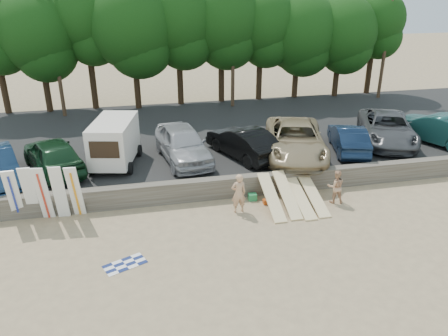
% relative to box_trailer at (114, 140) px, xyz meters
% --- Properties ---
extents(ground, '(120.00, 120.00, 0.00)m').
position_rel_box_trailer_xyz_m(ground, '(6.38, -6.40, -2.01)').
color(ground, tan).
rests_on(ground, ground).
extents(seawall, '(44.00, 0.50, 1.00)m').
position_rel_box_trailer_xyz_m(seawall, '(6.38, -3.40, -1.51)').
color(seawall, '#6B6356').
rests_on(seawall, ground).
extents(parking_lot, '(44.00, 14.50, 0.70)m').
position_rel_box_trailer_xyz_m(parking_lot, '(6.38, 4.10, -1.66)').
color(parking_lot, '#282828').
rests_on(parking_lot, ground).
extents(treeline, '(32.59, 6.78, 9.26)m').
position_rel_box_trailer_xyz_m(treeline, '(5.97, 11.06, 4.48)').
color(treeline, '#382616').
rests_on(treeline, parking_lot).
extents(utility_poles, '(25.80, 0.26, 9.00)m').
position_rel_box_trailer_xyz_m(utility_poles, '(8.38, 9.60, 3.42)').
color(utility_poles, '#473321').
rests_on(utility_poles, parking_lot).
extents(box_trailer, '(2.72, 3.98, 2.34)m').
position_rel_box_trailer_xyz_m(box_trailer, '(0.00, 0.00, 0.00)').
color(box_trailer, silver).
rests_on(box_trailer, parking_lot).
extents(car_1, '(3.85, 5.48, 1.73)m').
position_rel_box_trailer_xyz_m(car_1, '(-2.98, -0.21, -0.44)').
color(car_1, black).
rests_on(car_1, parking_lot).
extents(car_2, '(2.91, 5.57, 1.81)m').
position_rel_box_trailer_xyz_m(car_2, '(3.43, -0.10, -0.40)').
color(car_2, '#9D9CA1').
rests_on(car_2, parking_lot).
extents(car_3, '(3.43, 5.20, 1.62)m').
position_rel_box_trailer_xyz_m(car_3, '(6.64, -0.34, -0.50)').
color(car_3, black).
rests_on(car_3, parking_lot).
extents(car_4, '(4.66, 7.08, 1.81)m').
position_rel_box_trailer_xyz_m(car_4, '(9.38, -0.79, -0.41)').
color(car_4, tan).
rests_on(car_4, parking_lot).
extents(car_5, '(2.65, 4.70, 1.47)m').
position_rel_box_trailer_xyz_m(car_5, '(12.48, -0.74, -0.58)').
color(car_5, '#0E1D34').
rests_on(car_5, parking_lot).
extents(car_6, '(4.90, 6.69, 1.69)m').
position_rel_box_trailer_xyz_m(car_6, '(15.36, 0.14, -0.47)').
color(car_6, '#444649').
rests_on(car_6, parking_lot).
extents(car_7, '(3.75, 5.46, 1.70)m').
position_rel_box_trailer_xyz_m(car_7, '(18.08, -0.53, -0.46)').
color(car_7, '#163E3C').
rests_on(car_7, parking_lot).
extents(surfboard_upright_0, '(0.57, 0.80, 2.52)m').
position_rel_box_trailer_xyz_m(surfboard_upright_0, '(-4.08, -3.83, -0.75)').
color(surfboard_upright_0, white).
rests_on(surfboard_upright_0, ground).
extents(surfboard_upright_1, '(0.51, 0.66, 2.54)m').
position_rel_box_trailer_xyz_m(surfboard_upright_1, '(-3.46, -3.76, -0.74)').
color(surfboard_upright_1, white).
rests_on(surfboard_upright_1, ground).
extents(surfboard_upright_2, '(0.58, 0.67, 2.55)m').
position_rel_box_trailer_xyz_m(surfboard_upright_2, '(-2.91, -3.94, -0.73)').
color(surfboard_upright_2, white).
rests_on(surfboard_upright_2, ground).
extents(surfboard_upright_3, '(0.53, 0.60, 2.56)m').
position_rel_box_trailer_xyz_m(surfboard_upright_3, '(-2.25, -3.99, -0.73)').
color(surfboard_upright_3, white).
rests_on(surfboard_upright_3, ground).
extents(surfboard_upright_4, '(0.59, 0.81, 2.52)m').
position_rel_box_trailer_xyz_m(surfboard_upright_4, '(-1.62, -4.01, -0.75)').
color(surfboard_upright_4, white).
rests_on(surfboard_upright_4, ground).
extents(surfboard_low_0, '(0.56, 2.84, 1.11)m').
position_rel_box_trailer_xyz_m(surfboard_low_0, '(6.77, -4.89, -1.46)').
color(surfboard_low_0, beige).
rests_on(surfboard_low_0, ground).
extents(surfboard_low_1, '(0.56, 2.83, 1.13)m').
position_rel_box_trailer_xyz_m(surfboard_low_1, '(7.53, -4.82, -1.45)').
color(surfboard_low_1, beige).
rests_on(surfboard_low_1, ground).
extents(surfboard_low_2, '(0.56, 2.92, 0.85)m').
position_rel_box_trailer_xyz_m(surfboard_low_2, '(8.12, -4.93, -1.59)').
color(surfboard_low_2, beige).
rests_on(surfboard_low_2, ground).
extents(surfboard_low_3, '(0.56, 2.91, 0.88)m').
position_rel_box_trailer_xyz_m(surfboard_low_3, '(8.78, -4.85, -1.57)').
color(surfboard_low_3, beige).
rests_on(surfboard_low_3, ground).
extents(beachgoer_a, '(0.68, 0.46, 1.82)m').
position_rel_box_trailer_xyz_m(beachgoer_a, '(5.25, -4.92, -1.10)').
color(beachgoer_a, tan).
rests_on(beachgoer_a, ground).
extents(beachgoer_b, '(0.88, 0.74, 1.59)m').
position_rel_box_trailer_xyz_m(beachgoer_b, '(9.80, -4.99, -1.21)').
color(beachgoer_b, tan).
rests_on(beachgoer_b, ground).
extents(cooler, '(0.40, 0.32, 0.32)m').
position_rel_box_trailer_xyz_m(cooler, '(6.16, -4.00, -1.85)').
color(cooler, '#25874A').
rests_on(cooler, ground).
extents(gear_bag, '(0.31, 0.26, 0.22)m').
position_rel_box_trailer_xyz_m(gear_bag, '(6.68, -4.49, -1.90)').
color(gear_bag, '#C44D17').
rests_on(gear_bag, ground).
extents(beach_towel, '(1.97, 1.97, 0.00)m').
position_rel_box_trailer_xyz_m(beach_towel, '(0.30, -7.84, -2.00)').
color(beach_towel, white).
rests_on(beach_towel, ground).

